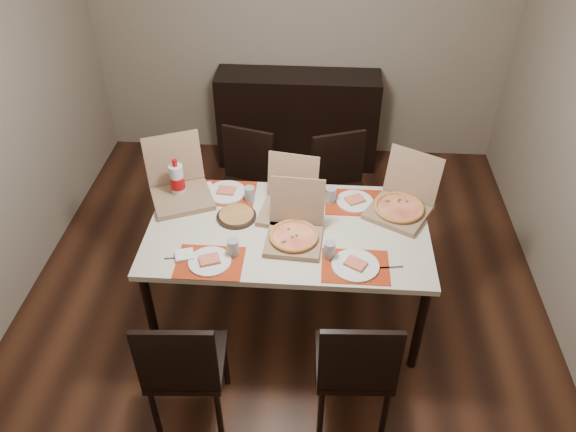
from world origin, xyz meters
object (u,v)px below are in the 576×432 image
(pizza_box_center, at_px, (294,232))
(soda_bottle, at_px, (177,181))
(chair_near_left, at_px, (184,366))
(dip_bowl, at_px, (310,208))
(chair_far_left, at_px, (244,183))
(chair_far_right, at_px, (342,188))
(sideboard, at_px, (298,119))
(dining_table, at_px, (288,236))
(chair_near_right, at_px, (355,365))

(pizza_box_center, xyz_separation_m, soda_bottle, (-0.82, 0.39, 0.07))
(chair_near_left, bearing_deg, dip_bowl, 60.36)
(chair_far_left, distance_m, chair_far_right, 0.77)
(soda_bottle, bearing_deg, dip_bowl, -5.98)
(sideboard, relative_size, chair_near_left, 1.61)
(dining_table, height_order, pizza_box_center, pizza_box_center)
(chair_near_right, xyz_separation_m, dip_bowl, (-0.29, 1.05, 0.25))
(chair_far_left, bearing_deg, chair_near_left, -93.45)
(pizza_box_center, bearing_deg, soda_bottle, 154.36)
(dining_table, xyz_separation_m, soda_bottle, (-0.77, 0.29, 0.19))
(chair_near_right, bearing_deg, dip_bowl, 105.60)
(sideboard, distance_m, chair_near_right, 2.87)
(pizza_box_center, relative_size, dip_bowl, 3.81)
(sideboard, relative_size, soda_bottle, 5.06)
(chair_far_left, bearing_deg, soda_bottle, -125.37)
(chair_near_right, bearing_deg, soda_bottle, 136.12)
(chair_far_right, height_order, soda_bottle, soda_bottle)
(pizza_box_center, bearing_deg, dip_bowl, 74.35)
(chair_far_right, distance_m, pizza_box_center, 0.99)
(chair_near_left, bearing_deg, chair_near_right, 4.02)
(dining_table, bearing_deg, chair_near_right, -63.57)
(chair_near_left, bearing_deg, soda_bottle, 102.21)
(sideboard, relative_size, chair_far_left, 1.61)
(dip_bowl, bearing_deg, chair_near_right, -74.40)
(soda_bottle, bearing_deg, chair_near_left, -77.79)
(chair_near_left, distance_m, chair_far_right, 1.92)
(dining_table, distance_m, dip_bowl, 0.25)
(dip_bowl, bearing_deg, pizza_box_center, -105.65)
(chair_near_left, distance_m, pizza_box_center, 1.03)
(dining_table, height_order, chair_far_right, chair_far_right)
(chair_near_left, xyz_separation_m, pizza_box_center, (0.55, 0.82, 0.29))
(sideboard, bearing_deg, dining_table, -88.83)
(chair_near_right, bearing_deg, chair_far_right, 92.13)
(chair_near_left, relative_size, dip_bowl, 8.79)
(chair_far_left, bearing_deg, dining_table, -63.63)
(sideboard, xyz_separation_m, chair_far_right, (0.40, -1.18, 0.06))
(chair_far_right, distance_m, soda_bottle, 1.29)
(dining_table, bearing_deg, dip_bowl, 56.83)
(chair_near_left, xyz_separation_m, soda_bottle, (-0.26, 1.21, 0.36))
(chair_near_right, relative_size, chair_far_left, 1.00)
(sideboard, relative_size, chair_far_right, 1.61)
(sideboard, bearing_deg, dip_bowl, -84.50)
(chair_near_right, bearing_deg, sideboard, 99.34)
(chair_far_left, bearing_deg, chair_near_right, -63.60)
(dip_bowl, bearing_deg, chair_far_right, 68.65)
(chair_near_left, distance_m, dip_bowl, 1.31)
(chair_near_left, relative_size, pizza_box_center, 2.31)
(dining_table, height_order, dip_bowl, dip_bowl)
(sideboard, bearing_deg, chair_near_left, -99.15)
(sideboard, height_order, chair_far_right, chair_far_right)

